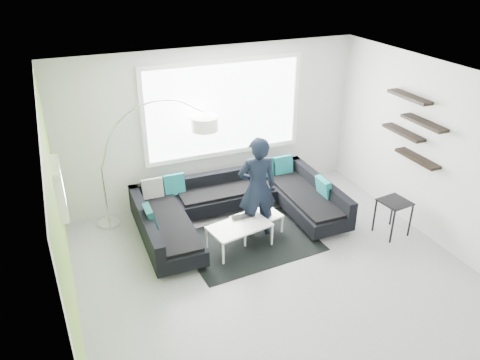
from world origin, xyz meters
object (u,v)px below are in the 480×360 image
(person, at_px, (257,188))
(laptop, at_px, (243,218))
(side_table, at_px, (392,218))
(sectional_sofa, at_px, (239,209))
(coffee_table, at_px, (248,230))
(arc_lamp, at_px, (101,168))

(person, bearing_deg, laptop, 27.79)
(side_table, bearing_deg, sectional_sofa, 151.80)
(side_table, xyz_separation_m, laptop, (-2.33, 0.76, 0.11))
(sectional_sofa, bearing_deg, side_table, -27.79)
(coffee_table, height_order, person, person)
(sectional_sofa, relative_size, side_table, 5.43)
(coffee_table, height_order, side_table, side_table)
(sectional_sofa, relative_size, arc_lamp, 1.56)
(coffee_table, relative_size, person, 0.72)
(sectional_sofa, relative_size, coffee_table, 2.70)
(person, bearing_deg, sectional_sofa, -54.01)
(coffee_table, relative_size, arc_lamp, 0.58)
(arc_lamp, distance_m, laptop, 2.44)
(sectional_sofa, distance_m, coffee_table, 0.49)
(coffee_table, xyz_separation_m, arc_lamp, (-2.01, 1.36, 0.86))
(coffee_table, bearing_deg, arc_lamp, 134.97)
(sectional_sofa, height_order, side_table, sectional_sofa)
(coffee_table, bearing_deg, sectional_sofa, 75.41)
(sectional_sofa, height_order, laptop, sectional_sofa)
(person, bearing_deg, coffee_table, 41.90)
(person, bearing_deg, arc_lamp, -20.31)
(coffee_table, distance_m, laptop, 0.23)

